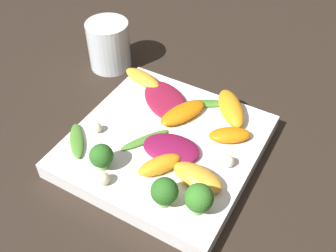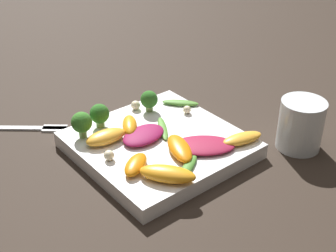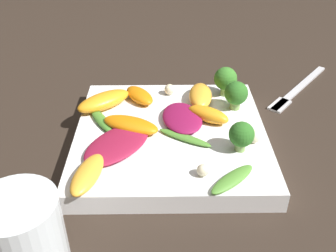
# 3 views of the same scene
# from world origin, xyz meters

# --- Properties ---
(ground_plane) EXTENTS (2.40, 2.40, 0.00)m
(ground_plane) POSITION_xyz_m (0.00, 0.00, 0.00)
(ground_plane) COLOR #2D231C
(plate) EXTENTS (0.24, 0.24, 0.03)m
(plate) POSITION_xyz_m (0.00, 0.00, 0.01)
(plate) COLOR white
(plate) RESTS_ON ground_plane
(drinking_glass) EXTENTS (0.07, 0.07, 0.08)m
(drinking_glass) POSITION_xyz_m (-0.13, -0.19, 0.04)
(drinking_glass) COLOR white
(drinking_glass) RESTS_ON ground_plane
(fork) EXTENTS (0.13, 0.15, 0.01)m
(fork) POSITION_xyz_m (0.20, 0.14, 0.00)
(fork) COLOR silver
(fork) RESTS_ON ground_plane
(radicchio_leaf_0) EXTENTS (0.06, 0.08, 0.01)m
(radicchio_leaf_0) POSITION_xyz_m (0.02, 0.02, 0.03)
(radicchio_leaf_0) COLOR maroon
(radicchio_leaf_0) RESTS_ON plate
(radicchio_leaf_1) EXTENTS (0.10, 0.11, 0.01)m
(radicchio_leaf_1) POSITION_xyz_m (-0.06, -0.04, 0.03)
(radicchio_leaf_1) COLOR maroon
(radicchio_leaf_1) RESTS_ON plate
(orange_segment_0) EXTENTS (0.04, 0.07, 0.01)m
(orange_segment_0) POSITION_xyz_m (-0.09, -0.09, 0.03)
(orange_segment_0) COLOR #FCAD33
(orange_segment_0) RESTS_ON plate
(orange_segment_1) EXTENTS (0.05, 0.06, 0.02)m
(orange_segment_1) POSITION_xyz_m (-0.04, 0.08, 0.03)
(orange_segment_1) COLOR orange
(orange_segment_1) RESTS_ON plate
(orange_segment_2) EXTENTS (0.08, 0.07, 0.02)m
(orange_segment_2) POSITION_xyz_m (-0.09, 0.06, 0.04)
(orange_segment_2) COLOR orange
(orange_segment_2) RESTS_ON plate
(orange_segment_3) EXTENTS (0.06, 0.05, 0.02)m
(orange_segment_3) POSITION_xyz_m (0.05, 0.02, 0.03)
(orange_segment_3) COLOR orange
(orange_segment_3) RESTS_ON plate
(orange_segment_4) EXTENTS (0.04, 0.07, 0.02)m
(orange_segment_4) POSITION_xyz_m (0.04, 0.07, 0.03)
(orange_segment_4) COLOR #FCAD33
(orange_segment_4) RESTS_ON plate
(orange_segment_5) EXTENTS (0.08, 0.06, 0.02)m
(orange_segment_5) POSITION_xyz_m (-0.05, -0.00, 0.03)
(orange_segment_5) COLOR orange
(orange_segment_5) RESTS_ON plate
(broccoli_floret_0) EXTENTS (0.03, 0.03, 0.04)m
(broccoli_floret_0) POSITION_xyz_m (0.08, -0.04, 0.05)
(broccoli_floret_0) COLOR #84AD5B
(broccoli_floret_0) RESTS_ON plate
(broccoli_floret_1) EXTENTS (0.03, 0.03, 0.04)m
(broccoli_floret_1) POSITION_xyz_m (0.09, 0.05, 0.05)
(broccoli_floret_1) COLOR #7A9E51
(broccoli_floret_1) RESTS_ON plate
(broccoli_floret_2) EXTENTS (0.03, 0.03, 0.04)m
(broccoli_floret_2) POSITION_xyz_m (0.08, 0.09, 0.05)
(broccoli_floret_2) COLOR #84AD5B
(broccoli_floret_2) RESTS_ON plate
(arugula_sprig_0) EXTENTS (0.07, 0.05, 0.01)m
(arugula_sprig_0) POSITION_xyz_m (0.02, -0.02, 0.03)
(arugula_sprig_0) COLOR #518E33
(arugula_sprig_0) RESTS_ON plate
(arugula_sprig_1) EXTENTS (0.06, 0.06, 0.01)m
(arugula_sprig_1) POSITION_xyz_m (0.06, -0.10, 0.03)
(arugula_sprig_1) COLOR #518E33
(arugula_sprig_1) RESTS_ON plate
(arugula_sprig_2) EXTENTS (0.05, 0.07, 0.01)m
(arugula_sprig_2) POSITION_xyz_m (-0.09, 0.02, 0.03)
(arugula_sprig_2) COLOR #47842D
(arugula_sprig_2) RESTS_ON plate
(macadamia_nut_0) EXTENTS (0.02, 0.02, 0.02)m
(macadamia_nut_0) POSITION_xyz_m (-0.00, 0.09, 0.03)
(macadamia_nut_0) COLOR beige
(macadamia_nut_0) RESTS_ON plate
(macadamia_nut_1) EXTENTS (0.02, 0.02, 0.02)m
(macadamia_nut_1) POSITION_xyz_m (0.10, -0.03, 0.03)
(macadamia_nut_1) COLOR beige
(macadamia_nut_1) RESTS_ON plate
(macadamia_nut_2) EXTENTS (0.01, 0.01, 0.01)m
(macadamia_nut_2) POSITION_xyz_m (0.03, -0.09, 0.03)
(macadamia_nut_2) COLOR beige
(macadamia_nut_2) RESTS_ON plate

